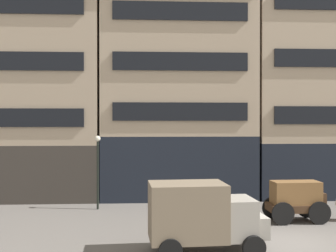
% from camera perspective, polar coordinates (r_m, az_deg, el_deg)
% --- Properties ---
extents(ground_plane, '(120.00, 120.00, 0.00)m').
position_cam_1_polar(ground_plane, '(18.17, 16.23, -15.07)').
color(ground_plane, '#605B56').
extents(building_far_left, '(10.00, 7.47, 17.34)m').
position_cam_1_polar(building_far_left, '(29.53, -18.29, 7.94)').
color(building_far_left, '#38332D').
rests_on(building_far_left, ground_plane).
extents(building_center_left, '(10.21, 7.47, 13.58)m').
position_cam_1_polar(building_center_left, '(28.43, 1.13, 4.45)').
color(building_center_left, black).
rests_on(building_center_left, ground_plane).
extents(building_center_right, '(9.69, 7.47, 14.57)m').
position_cam_1_polar(building_center_right, '(30.72, 19.36, 5.06)').
color(building_center_right, black).
rests_on(building_center_right, ground_plane).
extents(cargo_wagon, '(2.95, 1.59, 1.98)m').
position_cam_1_polar(cargo_wagon, '(21.50, 17.34, -9.49)').
color(cargo_wagon, '#3D2819').
rests_on(cargo_wagon, ground_plane).
extents(delivery_truck_near, '(4.45, 2.36, 2.62)m').
position_cam_1_polar(delivery_truck_near, '(15.80, 4.81, -12.11)').
color(delivery_truck_near, gray).
rests_on(delivery_truck_near, ground_plane).
extents(streetlamp_curbside, '(0.32, 0.32, 4.12)m').
position_cam_1_polar(streetlamp_curbside, '(23.50, -9.69, -4.87)').
color(streetlamp_curbside, black).
rests_on(streetlamp_curbside, ground_plane).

